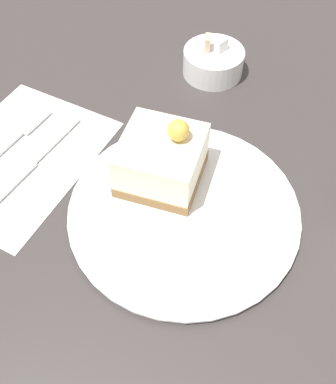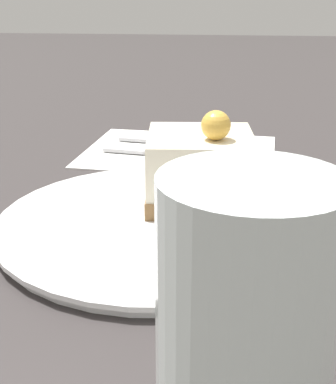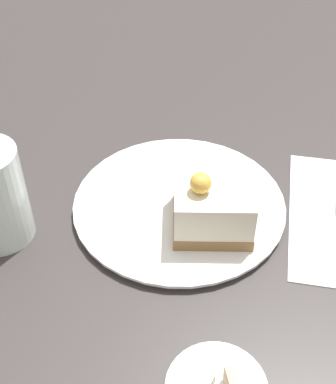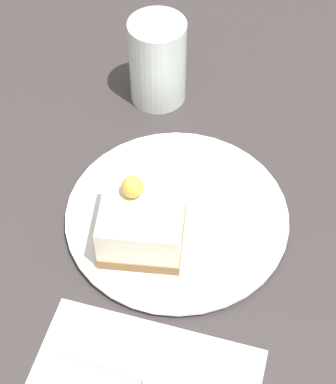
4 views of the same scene
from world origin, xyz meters
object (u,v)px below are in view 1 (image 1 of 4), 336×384
(cake_slice, at_px, (162,160))
(fork, at_px, (11,141))
(sugar_bowl, at_px, (213,62))
(plate, at_px, (184,210))
(knife, at_px, (24,171))

(cake_slice, distance_m, fork, 0.22)
(cake_slice, distance_m, sugar_bowl, 0.23)
(plate, relative_size, sugar_bowl, 2.97)
(fork, distance_m, sugar_bowl, 0.32)
(plate, height_order, fork, plate)
(knife, bearing_deg, fork, 148.76)
(plate, relative_size, cake_slice, 2.66)
(knife, relative_size, sugar_bowl, 2.02)
(plate, distance_m, cake_slice, 0.07)
(knife, bearing_deg, plate, 13.84)
(cake_slice, bearing_deg, fork, 179.64)
(fork, height_order, knife, same)
(cake_slice, height_order, knife, cake_slice)
(cake_slice, xyz_separation_m, sugar_bowl, (-0.01, 0.23, -0.02))
(plate, xyz_separation_m, fork, (-0.26, 0.01, -0.00))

